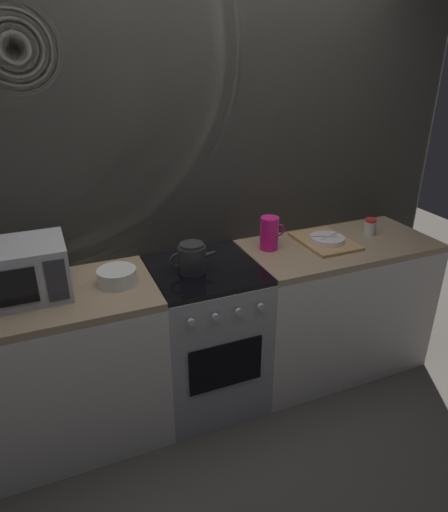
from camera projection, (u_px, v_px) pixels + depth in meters
ground_plane at (207, 395)px, 2.90m from camera, size 8.00×8.00×0.00m
back_wall at (185, 199)px, 2.67m from camera, size 3.60×0.05×2.40m
counter_left at (46, 373)px, 2.40m from camera, size 1.20×0.60×0.90m
stove_unit at (206, 336)px, 2.71m from camera, size 0.60×0.63×0.90m
counter_right at (333, 306)px, 3.03m from camera, size 1.20×0.60×0.90m
microwave at (17, 271)px, 2.18m from camera, size 0.46×0.35×0.27m
kettle at (192, 258)px, 2.44m from camera, size 0.28×0.15×0.17m
mixing_bowl at (117, 277)px, 2.34m from camera, size 0.20×0.20×0.08m
pitcher at (270, 233)px, 2.72m from camera, size 0.16×0.11×0.20m
dish_pile at (326, 240)px, 2.83m from camera, size 0.30×0.40×0.06m
spice_jar at (370, 227)px, 2.96m from camera, size 0.08×0.08×0.10m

